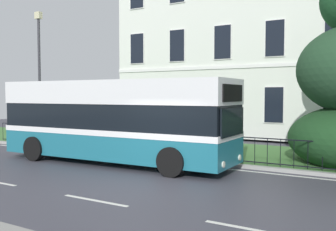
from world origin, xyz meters
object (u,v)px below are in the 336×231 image
street_lamp_post (39,68)px  georgian_townhouse (253,28)px  litter_bin (113,137)px  single_decker_bus (115,120)px

street_lamp_post → georgian_townhouse: bearing=56.2°
street_lamp_post → litter_bin: bearing=-5.0°
georgian_townhouse → single_decker_bus: 15.36m
georgian_townhouse → litter_bin: (-2.44, -12.11, -6.45)m
single_decker_bus → street_lamp_post: (-7.24, 2.69, 2.40)m
street_lamp_post → litter_bin: street_lamp_post is taller
single_decker_bus → litter_bin: bearing=128.8°
single_decker_bus → litter_bin: (-1.89, 2.23, -0.95)m
georgian_townhouse → street_lamp_post: bearing=-123.8°
single_decker_bus → street_lamp_post: bearing=158.1°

